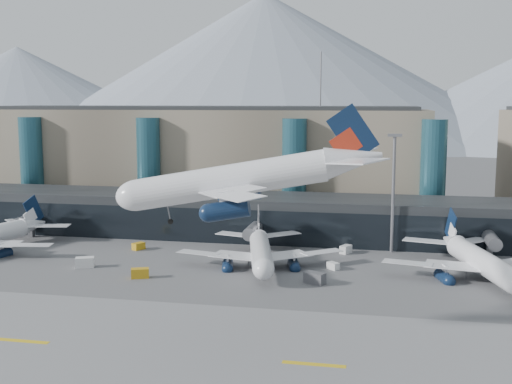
{
  "coord_description": "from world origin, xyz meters",
  "views": [
    {
      "loc": [
        27.81,
        -90.81,
        32.56
      ],
      "look_at": [
        3.25,
        32.0,
        14.66
      ],
      "focal_mm": 45.0,
      "sensor_mm": 36.0,
      "label": 1
    }
  ],
  "objects_px": {
    "veh_g": "(333,266)",
    "veh_a": "(85,262)",
    "veh_d": "(346,249)",
    "veh_h": "(140,273)",
    "veh_b": "(139,246)",
    "lightmast_mid": "(393,186)",
    "hero_jet": "(256,169)",
    "jet_parked_right": "(475,251)",
    "veh_c": "(315,278)",
    "jet_parked_mid": "(260,243)"
  },
  "relations": [
    {
      "from": "lightmast_mid",
      "to": "veh_b",
      "type": "xyz_separation_m",
      "value": [
        -54.68,
        -8.47,
        -13.66
      ]
    },
    {
      "from": "jet_parked_right",
      "to": "veh_b",
      "type": "height_order",
      "value": "jet_parked_right"
    },
    {
      "from": "hero_jet",
      "to": "veh_d",
      "type": "height_order",
      "value": "hero_jet"
    },
    {
      "from": "jet_parked_right",
      "to": "veh_g",
      "type": "bearing_deg",
      "value": 78.2
    },
    {
      "from": "veh_a",
      "to": "veh_g",
      "type": "height_order",
      "value": "veh_a"
    },
    {
      "from": "veh_g",
      "to": "veh_d",
      "type": "bearing_deg",
      "value": 125.6
    },
    {
      "from": "veh_c",
      "to": "veh_g",
      "type": "height_order",
      "value": "veh_c"
    },
    {
      "from": "veh_c",
      "to": "hero_jet",
      "type": "bearing_deg",
      "value": -73.6
    },
    {
      "from": "lightmast_mid",
      "to": "jet_parked_right",
      "type": "bearing_deg",
      "value": -45.79
    },
    {
      "from": "veh_d",
      "to": "jet_parked_mid",
      "type": "bearing_deg",
      "value": 153.63
    },
    {
      "from": "veh_a",
      "to": "veh_d",
      "type": "distance_m",
      "value": 54.38
    },
    {
      "from": "lightmast_mid",
      "to": "hero_jet",
      "type": "bearing_deg",
      "value": -107.4
    },
    {
      "from": "veh_g",
      "to": "veh_h",
      "type": "bearing_deg",
      "value": -117.12
    },
    {
      "from": "hero_jet",
      "to": "veh_c",
      "type": "height_order",
      "value": "hero_jet"
    },
    {
      "from": "hero_jet",
      "to": "veh_a",
      "type": "relative_size",
      "value": 10.33
    },
    {
      "from": "jet_parked_right",
      "to": "veh_a",
      "type": "distance_m",
      "value": 75.16
    },
    {
      "from": "veh_b",
      "to": "veh_g",
      "type": "bearing_deg",
      "value": -71.94
    },
    {
      "from": "veh_a",
      "to": "veh_c",
      "type": "distance_m",
      "value": 45.71
    },
    {
      "from": "lightmast_mid",
      "to": "veh_a",
      "type": "distance_m",
      "value": 65.77
    },
    {
      "from": "veh_g",
      "to": "veh_a",
      "type": "bearing_deg",
      "value": -128.41
    },
    {
      "from": "veh_a",
      "to": "jet_parked_right",
      "type": "bearing_deg",
      "value": -15.04
    },
    {
      "from": "jet_parked_right",
      "to": "veh_b",
      "type": "xyz_separation_m",
      "value": [
        -69.8,
        7.07,
        -3.77
      ]
    },
    {
      "from": "veh_c",
      "to": "veh_g",
      "type": "xyz_separation_m",
      "value": [
        2.48,
        10.53,
        -0.34
      ]
    },
    {
      "from": "jet_parked_right",
      "to": "veh_h",
      "type": "relative_size",
      "value": 11.45
    },
    {
      "from": "veh_h",
      "to": "veh_a",
      "type": "bearing_deg",
      "value": 138.54
    },
    {
      "from": "jet_parked_mid",
      "to": "veh_c",
      "type": "xyz_separation_m",
      "value": [
        12.23,
        -11.77,
        -3.25
      ]
    },
    {
      "from": "jet_parked_right",
      "to": "veh_c",
      "type": "xyz_separation_m",
      "value": [
        -28.85,
        -11.85,
        -3.5
      ]
    },
    {
      "from": "jet_parked_mid",
      "to": "veh_h",
      "type": "distance_m",
      "value": 24.8
    },
    {
      "from": "hero_jet",
      "to": "veh_a",
      "type": "xyz_separation_m",
      "value": [
        -41.12,
        33.33,
        -22.78
      ]
    },
    {
      "from": "hero_jet",
      "to": "jet_parked_mid",
      "type": "bearing_deg",
      "value": 94.86
    },
    {
      "from": "jet_parked_right",
      "to": "veh_a",
      "type": "bearing_deg",
      "value": 82.52
    },
    {
      "from": "veh_c",
      "to": "veh_h",
      "type": "height_order",
      "value": "veh_c"
    },
    {
      "from": "jet_parked_mid",
      "to": "veh_h",
      "type": "xyz_separation_m",
      "value": [
        -19.91,
        -14.39,
        -3.37
      ]
    },
    {
      "from": "veh_b",
      "to": "veh_d",
      "type": "xyz_separation_m",
      "value": [
        45.02,
        5.59,
        0.08
      ]
    },
    {
      "from": "jet_parked_right",
      "to": "veh_c",
      "type": "bearing_deg",
      "value": 97.67
    },
    {
      "from": "veh_d",
      "to": "veh_h",
      "type": "bearing_deg",
      "value": 152.45
    },
    {
      "from": "veh_d",
      "to": "veh_a",
      "type": "bearing_deg",
      "value": 139.52
    },
    {
      "from": "lightmast_mid",
      "to": "jet_parked_mid",
      "type": "distance_m",
      "value": 31.94
    },
    {
      "from": "veh_a",
      "to": "veh_g",
      "type": "bearing_deg",
      "value": -12.71
    },
    {
      "from": "lightmast_mid",
      "to": "jet_parked_right",
      "type": "height_order",
      "value": "lightmast_mid"
    },
    {
      "from": "jet_parked_mid",
      "to": "jet_parked_right",
      "type": "xyz_separation_m",
      "value": [
        41.07,
        0.07,
        0.26
      ]
    },
    {
      "from": "hero_jet",
      "to": "veh_g",
      "type": "height_order",
      "value": "hero_jet"
    },
    {
      "from": "veh_h",
      "to": "hero_jet",
      "type": "bearing_deg",
      "value": -66.47
    },
    {
      "from": "hero_jet",
      "to": "veh_b",
      "type": "bearing_deg",
      "value": 120.82
    },
    {
      "from": "veh_b",
      "to": "veh_c",
      "type": "distance_m",
      "value": 45.12
    },
    {
      "from": "veh_c",
      "to": "veh_h",
      "type": "bearing_deg",
      "value": -150.61
    },
    {
      "from": "jet_parked_mid",
      "to": "veh_b",
      "type": "relative_size",
      "value": 13.32
    },
    {
      "from": "veh_d",
      "to": "veh_g",
      "type": "height_order",
      "value": "veh_d"
    },
    {
      "from": "veh_b",
      "to": "veh_c",
      "type": "bearing_deg",
      "value": -85.8
    },
    {
      "from": "jet_parked_mid",
      "to": "veh_d",
      "type": "height_order",
      "value": "jet_parked_mid"
    }
  ]
}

